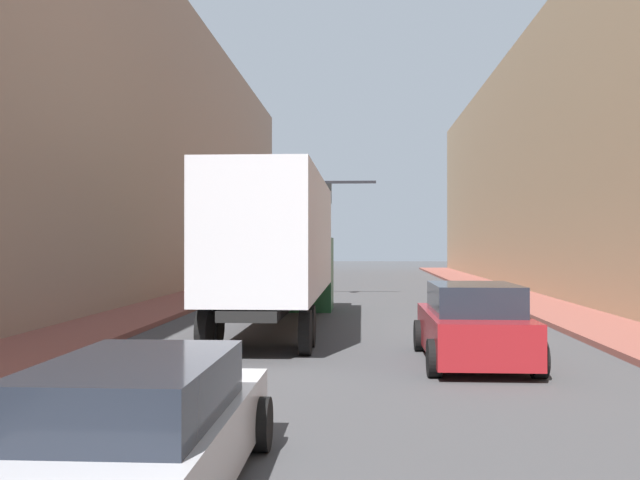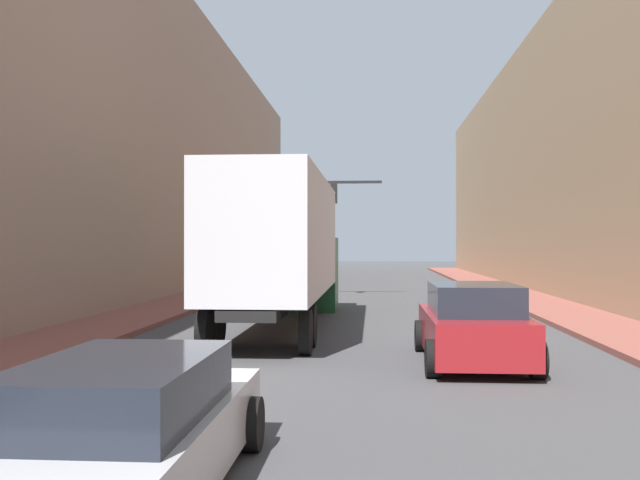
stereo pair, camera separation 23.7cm
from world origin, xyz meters
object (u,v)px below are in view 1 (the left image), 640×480
(suv_car, at_px, (473,325))
(traffic_signal_gantry, at_px, (270,212))
(semi_truck, at_px, (281,245))
(sedan_car, at_px, (141,433))

(suv_car, xyz_separation_m, traffic_signal_gantry, (-6.46, 17.61, 3.11))
(semi_truck, relative_size, traffic_signal_gantry, 1.95)
(sedan_car, xyz_separation_m, suv_car, (4.34, 8.14, 0.11))
(suv_car, height_order, traffic_signal_gantry, traffic_signal_gantry)
(sedan_car, bearing_deg, semi_truck, 91.15)
(sedan_car, distance_m, suv_car, 9.22)
(semi_truck, bearing_deg, traffic_signal_gantry, 98.94)
(semi_truck, height_order, suv_car, semi_truck)
(sedan_car, bearing_deg, suv_car, 61.96)
(semi_truck, xyz_separation_m, suv_car, (4.62, -5.87, -1.63))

